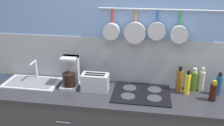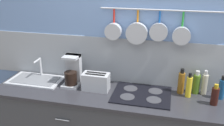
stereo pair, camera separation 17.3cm
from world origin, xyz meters
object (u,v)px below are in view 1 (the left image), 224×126
at_px(coffee_maker, 70,74).
at_px(bottle_sesame_oil, 194,81).
at_px(toaster, 95,82).
at_px(bottle_cooking_wine, 213,92).
at_px(bottle_dish_soap, 202,81).
at_px(bottle_hot_sauce, 219,85).
at_px(bottle_olive_oil, 179,80).
at_px(bottle_vinegar, 187,84).

distance_m(coffee_maker, bottle_sesame_oil, 1.25).
relative_size(toaster, bottle_cooking_wine, 1.42).
bearing_deg(bottle_dish_soap, bottle_hot_sauce, -21.09).
bearing_deg(bottle_hot_sauce, coffee_maker, -178.55).
height_order(toaster, bottle_cooking_wine, bottle_cooking_wine).
relative_size(bottle_olive_oil, bottle_sesame_oil, 1.10).
height_order(toaster, bottle_vinegar, bottle_vinegar).
xyz_separation_m(coffee_maker, bottle_hot_sauce, (1.47, 0.04, -0.03)).
distance_m(toaster, bottle_sesame_oil, 0.98).
height_order(bottle_dish_soap, bottle_hot_sauce, bottle_dish_soap).
distance_m(toaster, bottle_dish_soap, 1.06).
bearing_deg(bottle_sesame_oil, bottle_hot_sauce, -15.55).
xyz_separation_m(coffee_maker, bottle_olive_oil, (1.10, 0.06, -0.02)).
relative_size(coffee_maker, bottle_cooking_wine, 1.61).
height_order(bottle_vinegar, bottle_sesame_oil, bottle_vinegar).
distance_m(coffee_maker, bottle_hot_sauce, 1.47).
bearing_deg(bottle_hot_sauce, bottle_sesame_oil, 164.45).
distance_m(toaster, bottle_olive_oil, 0.84).
relative_size(bottle_olive_oil, bottle_dish_soap, 1.05).
xyz_separation_m(coffee_maker, bottle_cooking_wine, (1.39, -0.09, -0.05)).
distance_m(bottle_sesame_oil, bottle_cooking_wine, 0.24).
distance_m(bottle_sesame_oil, bottle_hot_sauce, 0.23).
bearing_deg(bottle_cooking_wine, bottle_vinegar, 156.19).
xyz_separation_m(bottle_vinegar, bottle_cooking_wine, (0.22, -0.10, -0.02)).
xyz_separation_m(coffee_maker, toaster, (0.27, -0.07, -0.05)).
bearing_deg(bottle_olive_oil, bottle_hot_sauce, -4.00).
bearing_deg(bottle_cooking_wine, bottle_dish_soap, 111.16).
relative_size(toaster, bottle_dish_soap, 1.15).
height_order(bottle_olive_oil, bottle_vinegar, bottle_olive_oil).
bearing_deg(bottle_olive_oil, coffee_maker, -176.74).
bearing_deg(bottle_vinegar, bottle_dish_soap, 31.52).
bearing_deg(bottle_dish_soap, bottle_cooking_wine, -68.84).
xyz_separation_m(bottle_sesame_oil, bottle_hot_sauce, (0.22, -0.06, -0.00)).
bearing_deg(bottle_olive_oil, bottle_sesame_oil, 14.17).
height_order(toaster, bottle_dish_soap, bottle_dish_soap).
xyz_separation_m(coffee_maker, bottle_vinegar, (1.17, 0.00, -0.03)).
distance_m(bottle_vinegar, bottle_dish_soap, 0.17).
bearing_deg(bottle_vinegar, toaster, -175.55).
height_order(bottle_dish_soap, bottle_cooking_wine, bottle_dish_soap).
relative_size(coffee_maker, toaster, 1.13).
relative_size(toaster, bottle_sesame_oil, 1.21).
bearing_deg(toaster, coffee_maker, 166.36).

